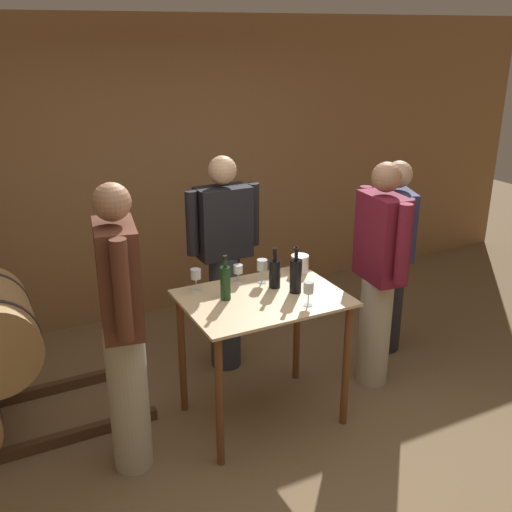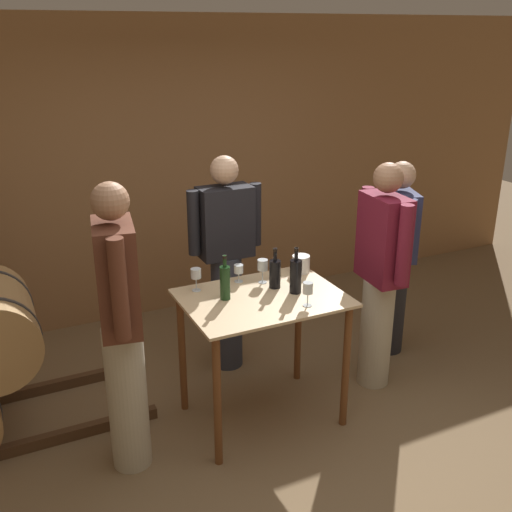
# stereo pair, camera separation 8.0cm
# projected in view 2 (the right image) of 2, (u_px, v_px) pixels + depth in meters

# --- Properties ---
(ground_plane) EXTENTS (14.00, 14.00, 0.00)m
(ground_plane) POSITION_uv_depth(u_px,v_px,m) (301.00, 453.00, 3.86)
(ground_plane) COLOR brown
(back_wall) EXTENTS (8.40, 0.05, 2.70)m
(back_wall) POSITION_uv_depth(u_px,v_px,m) (171.00, 171.00, 5.47)
(back_wall) COLOR #996B42
(back_wall) RESTS_ON ground_plane
(tasting_table) EXTENTS (1.05, 0.77, 0.93)m
(tasting_table) POSITION_uv_depth(u_px,v_px,m) (263.00, 321.00, 3.97)
(tasting_table) COLOR #D1B284
(tasting_table) RESTS_ON ground_plane
(wine_bottle_far_left) EXTENTS (0.07, 0.07, 0.30)m
(wine_bottle_far_left) POSITION_uv_depth(u_px,v_px,m) (225.00, 282.00, 3.83)
(wine_bottle_far_left) COLOR #193819
(wine_bottle_far_left) RESTS_ON tasting_table
(wine_bottle_left) EXTENTS (0.08, 0.08, 0.28)m
(wine_bottle_left) POSITION_uv_depth(u_px,v_px,m) (275.00, 273.00, 4.01)
(wine_bottle_left) COLOR black
(wine_bottle_left) RESTS_ON tasting_table
(wine_bottle_center) EXTENTS (0.08, 0.08, 0.31)m
(wine_bottle_center) POSITION_uv_depth(u_px,v_px,m) (296.00, 276.00, 3.93)
(wine_bottle_center) COLOR black
(wine_bottle_center) RESTS_ON tasting_table
(wine_glass_near_left) EXTENTS (0.07, 0.07, 0.16)m
(wine_glass_near_left) POSITION_uv_depth(u_px,v_px,m) (196.00, 274.00, 3.96)
(wine_glass_near_left) COLOR silver
(wine_glass_near_left) RESTS_ON tasting_table
(wine_glass_near_center) EXTENTS (0.06, 0.06, 0.13)m
(wine_glass_near_center) POSITION_uv_depth(u_px,v_px,m) (239.00, 270.00, 4.11)
(wine_glass_near_center) COLOR silver
(wine_glass_near_center) RESTS_ON tasting_table
(wine_glass_near_right) EXTENTS (0.07, 0.07, 0.17)m
(wine_glass_near_right) POSITION_uv_depth(u_px,v_px,m) (263.00, 266.00, 4.08)
(wine_glass_near_right) COLOR silver
(wine_glass_near_right) RESTS_ON tasting_table
(wine_glass_far_side) EXTENTS (0.06, 0.06, 0.16)m
(wine_glass_far_side) POSITION_uv_depth(u_px,v_px,m) (308.00, 289.00, 3.74)
(wine_glass_far_side) COLOR silver
(wine_glass_far_side) RESTS_ON tasting_table
(ice_bucket) EXTENTS (0.13, 0.13, 0.13)m
(ice_bucket) POSITION_uv_depth(u_px,v_px,m) (301.00, 264.00, 4.28)
(ice_bucket) COLOR white
(ice_bucket) RESTS_ON tasting_table
(person_host) EXTENTS (0.25, 0.59, 1.72)m
(person_host) POSITION_uv_depth(u_px,v_px,m) (381.00, 273.00, 4.33)
(person_host) COLOR #B7AD93
(person_host) RESTS_ON ground_plane
(person_visitor_with_scarf) EXTENTS (0.29, 0.58, 1.81)m
(person_visitor_with_scarf) POSITION_uv_depth(u_px,v_px,m) (121.00, 326.00, 3.45)
(person_visitor_with_scarf) COLOR #B7AD93
(person_visitor_with_scarf) RESTS_ON ground_plane
(person_visitor_bearded) EXTENTS (0.59, 0.24, 1.71)m
(person_visitor_bearded) POSITION_uv_depth(u_px,v_px,m) (226.00, 260.00, 4.58)
(person_visitor_bearded) COLOR #333847
(person_visitor_bearded) RESTS_ON ground_plane
(person_visitor_near_door) EXTENTS (0.34, 0.56, 1.62)m
(person_visitor_near_door) POSITION_uv_depth(u_px,v_px,m) (395.00, 255.00, 4.82)
(person_visitor_near_door) COLOR #232328
(person_visitor_near_door) RESTS_ON ground_plane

